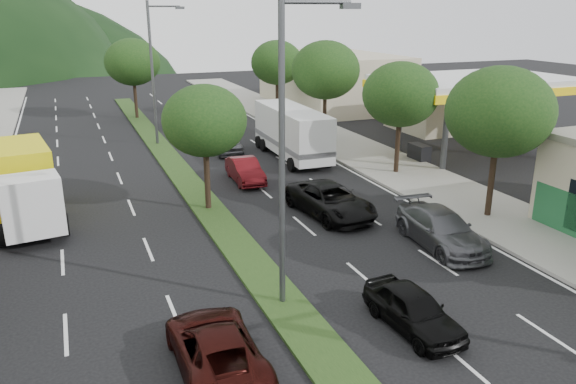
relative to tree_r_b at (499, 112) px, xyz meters
name	(u,v)px	position (x,y,z in m)	size (l,w,h in m)	color
sidewalk_right	(362,153)	(0.50, 13.00, -4.96)	(5.00, 90.00, 0.15)	gray
median	(170,160)	(-12.00, 16.00, -4.98)	(1.60, 56.00, 0.12)	#193312
gas_canopy	(476,86)	(7.00, 10.00, -0.39)	(12.20, 8.20, 5.25)	silver
bldg_right_far	(332,80)	(7.50, 32.00, -2.44)	(10.00, 16.00, 5.20)	#C0B398
tree_r_b	(499,112)	(0.00, 0.00, 0.00)	(4.80, 4.80, 6.94)	black
tree_r_c	(401,94)	(0.00, 8.00, -0.29)	(4.40, 4.40, 6.48)	black
tree_r_d	(326,70)	(0.00, 18.00, 0.14)	(5.00, 5.00, 7.17)	black
tree_r_e	(277,63)	(0.00, 28.00, -0.14)	(4.60, 4.60, 6.71)	black
tree_med_near	(204,121)	(-12.00, 6.00, -0.61)	(4.00, 4.00, 6.02)	black
tree_med_far	(132,62)	(-12.00, 32.00, -0.03)	(4.80, 4.80, 6.94)	black
streetlight_near	(288,140)	(-11.79, -4.00, 0.55)	(2.60, 0.25, 10.00)	#47494C
streetlight_mid	(155,67)	(-11.79, 21.00, 0.55)	(2.60, 0.25, 10.00)	#47494C
suv_maroon	(216,347)	(-14.98, -6.62, -4.38)	(2.19, 4.74, 1.32)	black
car_queue_a	(413,309)	(-8.83, -6.91, -4.38)	(1.55, 3.85, 1.31)	black
car_queue_b	(441,229)	(-4.12, -1.91, -4.29)	(2.09, 5.14, 1.49)	#494A4E
car_queue_c	(245,170)	(-8.87, 9.85, -4.37)	(1.41, 4.06, 1.34)	#560E12
car_queue_d	(330,200)	(-6.78, 3.09, -4.29)	(2.48, 5.38, 1.50)	black
car_queue_e	(227,142)	(-7.93, 16.94, -4.29)	(1.77, 4.40, 1.50)	#535459
box_truck	(24,187)	(-20.18, 7.63, -3.39)	(3.49, 7.32, 3.48)	silver
motorhome	(292,132)	(-4.32, 13.92, -3.29)	(2.88, 8.60, 3.28)	silver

